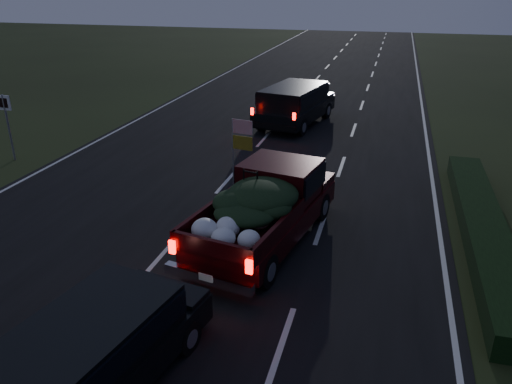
% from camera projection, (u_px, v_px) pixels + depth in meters
% --- Properties ---
extents(ground, '(120.00, 120.00, 0.00)m').
position_uv_depth(ground, '(164.00, 254.00, 12.51)').
color(ground, black).
rests_on(ground, ground).
extents(road_asphalt, '(14.00, 120.00, 0.02)m').
position_uv_depth(road_asphalt, '(164.00, 253.00, 12.51)').
color(road_asphalt, black).
rests_on(road_asphalt, ground).
extents(hedge_row, '(1.00, 10.00, 0.60)m').
position_uv_depth(hedge_row, '(483.00, 228.00, 13.16)').
color(hedge_row, black).
rests_on(hedge_row, ground).
extents(route_sign, '(0.55, 0.08, 2.50)m').
position_uv_depth(route_sign, '(7.00, 117.00, 18.36)').
color(route_sign, gray).
rests_on(route_sign, ground).
extents(pickup_truck, '(2.98, 5.67, 2.83)m').
position_uv_depth(pickup_truck, '(266.00, 203.00, 12.76)').
color(pickup_truck, '#320609').
rests_on(pickup_truck, ground).
extents(lead_suv, '(3.11, 5.52, 1.50)m').
position_uv_depth(lead_suv, '(294.00, 101.00, 23.12)').
color(lead_suv, black).
rests_on(lead_suv, ground).
extents(rear_suv, '(2.52, 4.50, 1.22)m').
position_uv_depth(rear_suv, '(92.00, 349.00, 7.94)').
color(rear_suv, black).
rests_on(rear_suv, ground).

